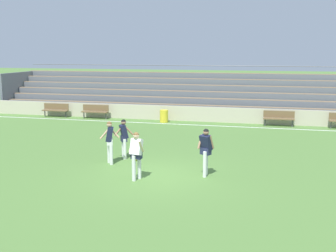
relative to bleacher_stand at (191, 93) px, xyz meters
The scene contains 13 objects.
ground_plane 14.81m from the bleacher_stand, 84.74° to the right, with size 160.00×160.00×0.00m, color #517A38.
field_line_sideline 4.81m from the bleacher_stand, 72.83° to the right, with size 44.00×0.12×0.01m, color white.
sideline_wall 3.50m from the bleacher_stand, 66.17° to the right, with size 48.00×0.16×0.94m, color beige.
bleacher_stand is the anchor object (origin of this frame).
bench_near_wall_gap 9.40m from the bleacher_stand, 157.54° to the right, with size 1.80×0.40×0.90m.
bench_far_right 6.85m from the bleacher_stand, 148.24° to the right, with size 1.80×0.40×0.90m.
bench_centre_sideline 6.98m from the bleacher_stand, 31.08° to the right, with size 1.80×0.40×0.90m.
trash_bin 4.13m from the bleacher_stand, 104.87° to the right, with size 0.52×0.52×0.77m, color yellow.
player_dark_wide_right 12.65m from the bleacher_stand, 92.44° to the right, with size 0.74×0.50×1.64m.
player_dark_overlapping 13.58m from the bleacher_stand, 93.34° to the right, with size 0.69×0.49×1.70m.
player_dark_dropping_back 14.59m from the bleacher_stand, 77.69° to the right, with size 0.60×0.47×1.72m.
player_white_on_ball 15.28m from the bleacher_stand, 86.79° to the right, with size 0.51×0.51×1.69m.
soccer_ball 12.95m from the bleacher_stand, 89.80° to the right, with size 0.22×0.22×0.22m, color yellow.
Camera 1 is at (3.71, -13.43, 4.42)m, focal length 43.28 mm.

